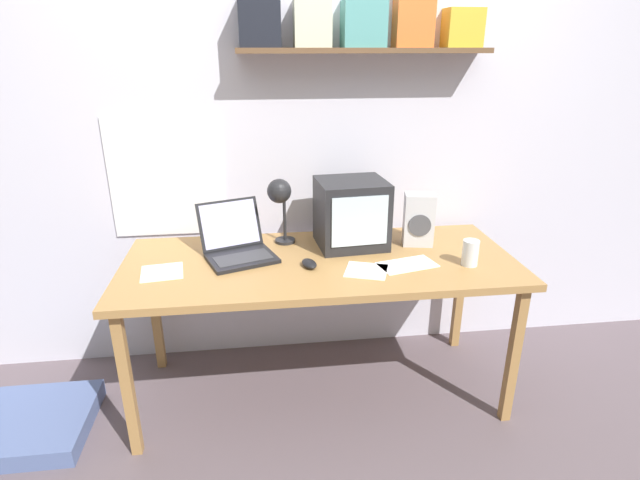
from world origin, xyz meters
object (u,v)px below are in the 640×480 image
at_px(laptop, 237,243).
at_px(printed_handout, 407,265).
at_px(desk_lamp, 280,196).
at_px(juice_glass, 470,254).
at_px(loose_paper_near_monitor, 366,271).
at_px(crt_monitor, 351,213).
at_px(computer_mouse, 309,264).
at_px(corner_desk, 320,270).
at_px(open_notebook, 162,272).
at_px(space_heater, 419,220).
at_px(floor_cushion, 35,424).

xyz_separation_m(laptop, printed_handout, (0.79, -0.22, -0.06)).
distance_m(laptop, desk_lamp, 0.31).
height_order(juice_glass, loose_paper_near_monitor, juice_glass).
distance_m(desk_lamp, juice_glass, 0.94).
height_order(crt_monitor, computer_mouse, crt_monitor).
bearing_deg(corner_desk, desk_lamp, 132.14).
bearing_deg(loose_paper_near_monitor, open_notebook, 173.78).
xyz_separation_m(desk_lamp, space_heater, (0.69, -0.06, -0.13)).
distance_m(crt_monitor, computer_mouse, 0.38).
xyz_separation_m(loose_paper_near_monitor, open_notebook, (-0.91, 0.10, 0.00)).
xyz_separation_m(crt_monitor, desk_lamp, (-0.35, 0.02, 0.10)).
bearing_deg(computer_mouse, juice_glass, -5.47).
height_order(corner_desk, juice_glass, juice_glass).
bearing_deg(space_heater, printed_handout, -105.43).
xyz_separation_m(open_notebook, floor_cushion, (-0.65, -0.08, -0.71)).
bearing_deg(floor_cushion, space_heater, 8.25).
bearing_deg(loose_paper_near_monitor, desk_lamp, 136.43).
bearing_deg(laptop, corner_desk, -35.06).
xyz_separation_m(desk_lamp, juice_glass, (0.85, -0.34, -0.21)).
distance_m(space_heater, printed_handout, 0.31).
relative_size(corner_desk, open_notebook, 9.06).
relative_size(juice_glass, open_notebook, 0.59).
bearing_deg(desk_lamp, printed_handout, -7.05).
xyz_separation_m(crt_monitor, printed_handout, (0.21, -0.29, -0.17)).
height_order(computer_mouse, printed_handout, computer_mouse).
height_order(crt_monitor, open_notebook, crt_monitor).
height_order(desk_lamp, space_heater, desk_lamp).
height_order(crt_monitor, printed_handout, crt_monitor).
height_order(crt_monitor, desk_lamp, desk_lamp).
bearing_deg(open_notebook, printed_handout, -3.02).
distance_m(juice_glass, loose_paper_near_monitor, 0.49).
distance_m(laptop, juice_glass, 1.10).
bearing_deg(crt_monitor, laptop, -178.48).
distance_m(computer_mouse, printed_handout, 0.46).
bearing_deg(laptop, space_heater, -17.92).
bearing_deg(space_heater, computer_mouse, -148.68).
xyz_separation_m(corner_desk, space_heater, (0.52, 0.14, 0.19)).
bearing_deg(computer_mouse, floor_cushion, -177.31).
distance_m(laptop, floor_cushion, 1.27).
distance_m(crt_monitor, space_heater, 0.34).
height_order(desk_lamp, printed_handout, desk_lamp).
bearing_deg(printed_handout, loose_paper_near_monitor, -168.65).
height_order(computer_mouse, open_notebook, computer_mouse).
height_order(space_heater, computer_mouse, space_heater).
height_order(juice_glass, floor_cushion, juice_glass).
distance_m(juice_glass, open_notebook, 1.41).
height_order(desk_lamp, loose_paper_near_monitor, desk_lamp).
xyz_separation_m(juice_glass, computer_mouse, (-0.74, 0.07, -0.04)).
distance_m(crt_monitor, juice_glass, 0.60).
relative_size(laptop, computer_mouse, 3.53).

